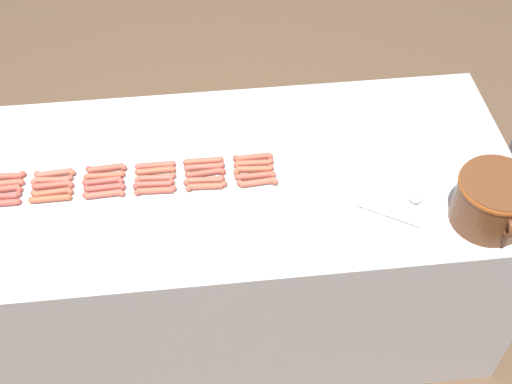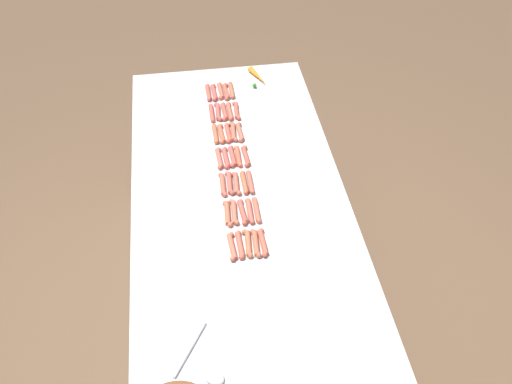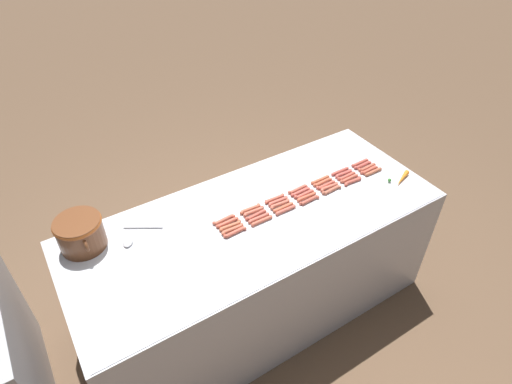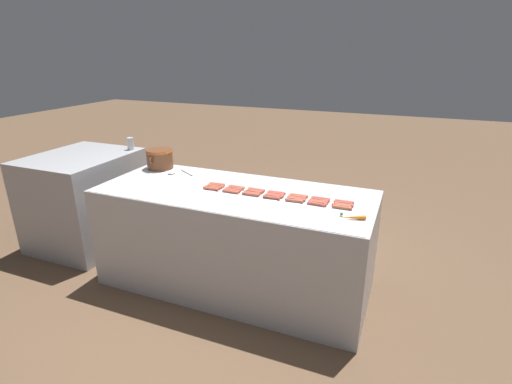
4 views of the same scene
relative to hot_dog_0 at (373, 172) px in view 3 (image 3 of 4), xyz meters
The scene contains 40 objects.
ground_plane 1.23m from the hot_dog_0, 86.26° to the left, with size 20.00×20.00×0.00m, color brown.
griddle_counter 0.97m from the hot_dog_0, 86.26° to the left, with size 0.91×2.21×0.86m.
hot_dog_0 is the anchor object (origin of this frame).
hot_dog_1 0.18m from the hot_dog_0, 91.08° to the left, with size 0.03×0.14×0.02m.
hot_dog_2 0.35m from the hot_dog_0, 89.87° to the left, with size 0.03×0.14×0.02m.
hot_dog_3 0.53m from the hot_dog_0, 90.37° to the left, with size 0.03×0.14×0.02m.
hot_dog_4 0.70m from the hot_dog_0, 89.95° to the left, with size 0.02×0.14×0.02m.
hot_dog_5 0.87m from the hot_dog_0, 90.13° to the left, with size 0.02×0.14×0.02m.
hot_dog_6 1.04m from the hot_dog_0, 90.05° to the left, with size 0.03×0.14×0.02m.
hot_dog_7 0.03m from the hot_dog_0, 17.53° to the left, with size 0.03×0.14×0.02m.
hot_dog_8 0.18m from the hot_dog_0, 80.45° to the left, with size 0.03×0.14×0.02m.
hot_dog_9 0.35m from the hot_dog_0, 84.71° to the left, with size 0.03×0.14×0.02m.
hot_dog_10 0.52m from the hot_dog_0, 86.60° to the left, with size 0.02×0.14×0.02m.
hot_dog_11 0.70m from the hot_dog_0, 87.79° to the left, with size 0.02×0.14×0.02m.
hot_dog_12 0.87m from the hot_dog_0, 88.23° to the left, with size 0.02×0.14×0.02m.
hot_dog_13 1.04m from the hot_dog_0, 88.49° to the left, with size 0.03×0.14×0.02m.
hot_dog_14 0.06m from the hot_dog_0, ahead, with size 0.03×0.14×0.02m.
hot_dog_15 0.19m from the hot_dog_0, 71.18° to the left, with size 0.03×0.14×0.02m.
hot_dog_16 0.36m from the hot_dog_0, 80.09° to the left, with size 0.03×0.14×0.02m.
hot_dog_17 0.52m from the hot_dog_0, 83.30° to the left, with size 0.03×0.14×0.02m.
hot_dog_18 0.70m from the hot_dog_0, 84.93° to the left, with size 0.03×0.14×0.02m.
hot_dog_19 0.87m from the hot_dog_0, 86.27° to the left, with size 0.03×0.14×0.02m.
hot_dog_20 1.04m from the hot_dog_0, 86.78° to the left, with size 0.03×0.14×0.02m.
hot_dog_21 0.09m from the hot_dog_0, ahead, with size 0.03×0.14×0.02m.
hot_dog_22 0.20m from the hot_dog_0, 63.32° to the left, with size 0.03×0.14×0.02m.
hot_dog_23 0.36m from the hot_dog_0, 75.59° to the left, with size 0.03×0.14×0.02m.
hot_dog_24 0.53m from the hot_dog_0, 80.51° to the left, with size 0.03×0.14×0.02m.
hot_dog_25 0.70m from the hot_dog_0, 82.61° to the left, with size 0.03×0.14×0.02m.
hot_dog_26 0.87m from the hot_dog_0, 84.03° to the left, with size 0.03×0.14×0.02m.
hot_dog_27 1.04m from the hot_dog_0, 85.10° to the left, with size 0.03×0.14×0.02m.
hot_dog_28 0.12m from the hot_dog_0, ahead, with size 0.03×0.14×0.02m.
hot_dog_29 0.22m from the hot_dog_0, 56.35° to the left, with size 0.02×0.14×0.02m.
hot_dog_30 0.37m from the hot_dog_0, 71.14° to the left, with size 0.02×0.14×0.02m.
hot_dog_31 0.54m from the hot_dog_0, 77.33° to the left, with size 0.03×0.14×0.02m.
hot_dog_32 0.71m from the hot_dog_0, 80.24° to the left, with size 0.03×0.14×0.02m.
hot_dog_33 0.88m from the hot_dog_0, 82.21° to the left, with size 0.03×0.14×0.02m.
hot_dog_34 1.05m from the hot_dog_0, 83.39° to the left, with size 0.03×0.14×0.02m.
bean_pot 1.81m from the hot_dog_0, 78.66° to the left, with size 0.31×0.25×0.18m.
serving_spoon 1.55m from the hot_dog_0, 80.23° to the left, with size 0.18×0.25×0.02m.
carrot 0.18m from the hot_dog_0, 148.51° to the right, with size 0.09×0.18×0.03m.
Camera 3 is at (-1.54, 0.97, 2.55)m, focal length 30.07 mm.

